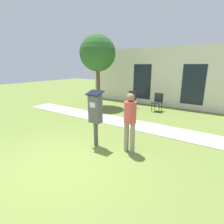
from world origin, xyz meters
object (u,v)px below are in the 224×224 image
at_px(parking_meter, 95,111).
at_px(person_standing, 130,118).
at_px(outdoor_chair_left, 131,98).
at_px(outdoor_chair_middle, 158,101).

relative_size(parking_meter, person_standing, 1.01).
height_order(person_standing, outdoor_chair_left, person_standing).
relative_size(parking_meter, outdoor_chair_left, 1.77).
bearing_deg(outdoor_chair_left, outdoor_chair_middle, 28.73).
distance_m(person_standing, outdoor_chair_left, 5.07).
bearing_deg(person_standing, parking_meter, 178.63).
bearing_deg(person_standing, outdoor_chair_left, 103.63).
bearing_deg(outdoor_chair_left, parking_meter, -49.73).
xyz_separation_m(parking_meter, person_standing, (0.97, 0.22, -0.09)).
bearing_deg(outdoor_chair_left, person_standing, -38.46).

